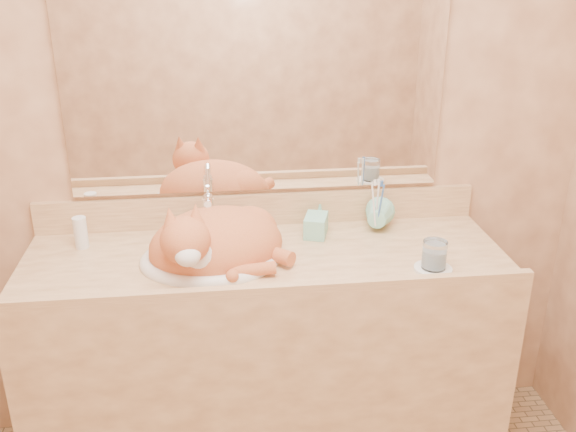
{
  "coord_description": "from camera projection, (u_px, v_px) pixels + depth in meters",
  "views": [
    {
      "loc": [
        -0.15,
        -1.18,
        1.79
      ],
      "look_at": [
        0.07,
        0.7,
        1.0
      ],
      "focal_mm": 40.0,
      "sensor_mm": 36.0,
      "label": 1
    }
  ],
  "objects": [
    {
      "name": "toothbrushes",
      "position": [
        378.0,
        202.0,
        2.24
      ],
      "size": [
        0.03,
        0.03,
        0.21
      ],
      "primitive_type": null,
      "color": "silver",
      "rests_on": "toothbrush_cup"
    },
    {
      "name": "lotion_bottle",
      "position": [
        81.0,
        233.0,
        2.17
      ],
      "size": [
        0.05,
        0.05,
        0.11
      ],
      "primitive_type": "cylinder",
      "color": "silver",
      "rests_on": "vanity_counter"
    },
    {
      "name": "toothbrush_cup",
      "position": [
        376.0,
        222.0,
        2.27
      ],
      "size": [
        0.14,
        0.14,
        0.1
      ],
      "primitive_type": "imported",
      "rotation": [
        0.0,
        0.0,
        -0.39
      ],
      "color": "#7FCBB0",
      "rests_on": "vanity_counter"
    },
    {
      "name": "vanity_counter",
      "position": [
        267.0,
        362.0,
        2.29
      ],
      "size": [
        1.6,
        0.55,
        0.85
      ],
      "primitive_type": null,
      "color": "#9B6E45",
      "rests_on": "floor"
    },
    {
      "name": "sink_basin",
      "position": [
        209.0,
        242.0,
        2.06
      ],
      "size": [
        0.45,
        0.38,
        0.14
      ],
      "primitive_type": null,
      "rotation": [
        0.0,
        0.0,
        -0.02
      ],
      "color": "silver",
      "rests_on": "vanity_counter"
    },
    {
      "name": "water_glass",
      "position": [
        434.0,
        255.0,
        2.01
      ],
      "size": [
        0.08,
        0.08,
        0.09
      ],
      "primitive_type": "cylinder",
      "color": "silver",
      "rests_on": "saucer"
    },
    {
      "name": "soap_dispenser",
      "position": [
        314.0,
        220.0,
        2.2
      ],
      "size": [
        0.09,
        0.1,
        0.17
      ],
      "primitive_type": "imported",
      "rotation": [
        0.0,
        0.0,
        -0.29
      ],
      "color": "#7FCBB0",
      "rests_on": "vanity_counter"
    },
    {
      "name": "faucet",
      "position": [
        209.0,
        215.0,
        2.21
      ],
      "size": [
        0.08,
        0.14,
        0.18
      ],
      "primitive_type": null,
      "rotation": [
        0.0,
        0.0,
        0.31
      ],
      "color": "white",
      "rests_on": "vanity_counter"
    },
    {
      "name": "cat",
      "position": [
        214.0,
        240.0,
        2.06
      ],
      "size": [
        0.53,
        0.47,
        0.24
      ],
      "primitive_type": null,
      "rotation": [
        0.0,
        0.0,
        0.26
      ],
      "color": "#B35029",
      "rests_on": "sink_basin"
    },
    {
      "name": "wall_back",
      "position": [
        257.0,
        117.0,
        2.23
      ],
      "size": [
        2.4,
        0.02,
        2.5
      ],
      "primitive_type": "cube",
      "color": "#956243",
      "rests_on": "ground"
    },
    {
      "name": "saucer",
      "position": [
        433.0,
        269.0,
        2.03
      ],
      "size": [
        0.12,
        0.12,
        0.01
      ],
      "primitive_type": "cylinder",
      "color": "white",
      "rests_on": "vanity_counter"
    },
    {
      "name": "mirror",
      "position": [
        257.0,
        77.0,
        2.16
      ],
      "size": [
        1.3,
        0.02,
        0.8
      ],
      "primitive_type": "cube",
      "color": "white",
      "rests_on": "wall_back"
    }
  ]
}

